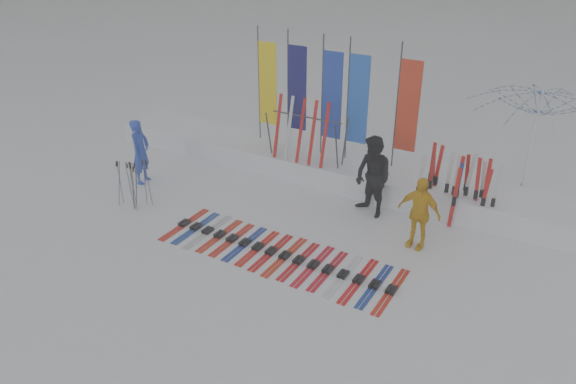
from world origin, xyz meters
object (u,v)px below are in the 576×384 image
Objects in this scene: person_blue at (141,152)px; tent_canopy at (532,147)px; ski_row at (279,254)px; person_yellow at (419,213)px; person_black at (373,177)px; ski_rack at (306,132)px.

tent_canopy is (8.99, 3.85, 0.63)m from person_blue.
person_yellow is at bearing 37.68° from ski_row.
tent_canopy is (3.02, 2.44, 0.52)m from person_black.
ski_row is (-0.98, -2.67, -0.95)m from person_black.
person_yellow is at bearing -25.24° from ski_rack.
person_blue is 0.89× the size of person_black.
person_blue is at bearing 165.83° from ski_row.
ski_rack is at bearing -70.76° from person_blue.
person_black is at bearing -21.65° from ski_rack.
ski_rack is (-5.29, -1.54, -0.12)m from tent_canopy.
person_blue is at bearing -148.05° from ski_rack.
person_yellow is (1.40, -0.83, -0.16)m from person_black.
person_blue is 5.21m from ski_row.
person_yellow is 0.80× the size of ski_rack.
ski_rack is (-2.27, 0.90, 0.40)m from person_black.
person_yellow is 0.49× the size of tent_canopy.
person_black is 1.64m from person_yellow.
person_blue is 1.06× the size of person_yellow.
tent_canopy is at bearing 69.22° from person_yellow.
ski_rack reaches higher than ski_row.
person_black reaches higher than ski_rack.
person_blue is at bearing -141.94° from person_black.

